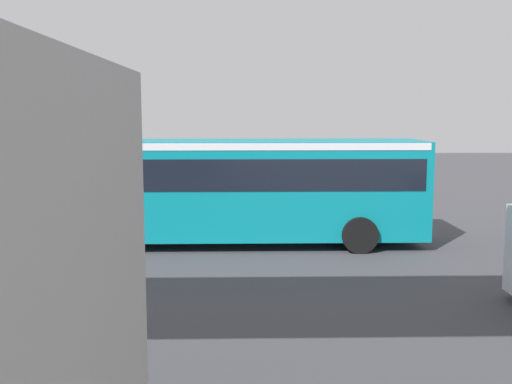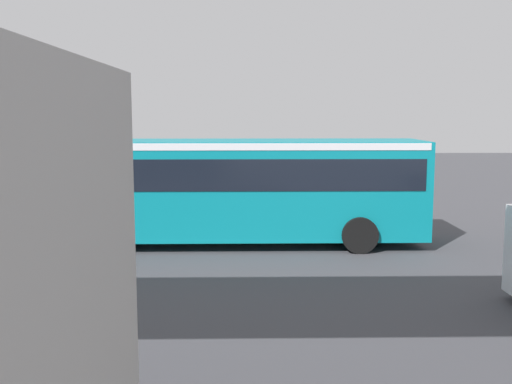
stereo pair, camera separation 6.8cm
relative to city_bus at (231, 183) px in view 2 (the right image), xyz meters
The scene contains 8 objects.
ground 2.10m from the city_bus, 88.39° to the right, with size 80.00×80.00×0.00m, color #424247.
city_bus is the anchor object (origin of this frame).
pedestrian 4.91m from the city_bus, 29.20° to the right, with size 0.38×0.38×1.79m.
traffic_sign 5.26m from the city_bus, 118.25° to the right, with size 0.08×0.60×2.80m.
lane_dash_leftmost 7.33m from the city_bus, 147.50° to the right, with size 2.00×0.20×0.01m, color silver.
lane_dash_left 4.68m from the city_bus, 117.41° to the right, with size 2.00×0.20×0.01m, color silver.
lane_dash_centre 4.70m from the city_bus, 61.97° to the right, with size 2.00×0.20×0.01m, color silver.
lane_dash_right 7.37m from the city_bus, 32.28° to the right, with size 2.00×0.20×0.01m, color silver.
Camera 2 is at (-0.43, 18.91, 3.98)m, focal length 42.23 mm.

